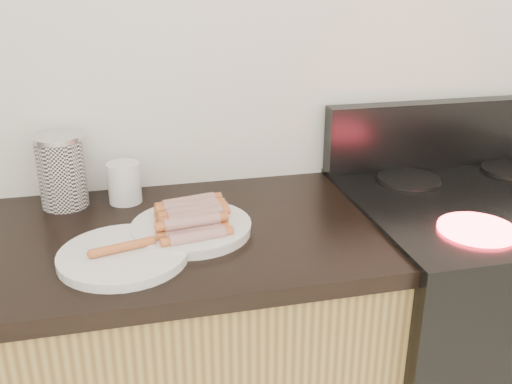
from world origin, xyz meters
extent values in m
cube|color=silver|center=(0.00, 2.00, 1.30)|extent=(4.00, 0.04, 2.60)
cube|color=black|center=(0.78, 1.68, 0.45)|extent=(0.76, 0.65, 0.90)
cube|color=black|center=(0.78, 1.68, 0.91)|extent=(0.76, 0.65, 0.01)
cube|color=black|center=(0.78, 1.96, 1.01)|extent=(0.76, 0.06, 0.20)
cylinder|color=#FF1E2D|center=(0.61, 1.51, 0.92)|extent=(0.18, 0.18, 0.01)
cylinder|color=black|center=(0.61, 1.84, 0.92)|extent=(0.18, 0.18, 0.01)
cylinder|color=black|center=(0.95, 1.84, 0.92)|extent=(0.18, 0.18, 0.01)
cylinder|color=white|center=(-0.04, 1.67, 0.91)|extent=(0.35, 0.35, 0.02)
cylinder|color=white|center=(-0.20, 1.57, 0.91)|extent=(0.30, 0.30, 0.02)
cylinder|color=maroon|center=(-0.04, 1.58, 0.93)|extent=(0.13, 0.04, 0.03)
cylinder|color=maroon|center=(-0.04, 1.61, 0.93)|extent=(0.13, 0.04, 0.03)
cylinder|color=maroon|center=(-0.04, 1.64, 0.93)|extent=(0.13, 0.04, 0.03)
cylinder|color=maroon|center=(-0.04, 1.67, 0.93)|extent=(0.13, 0.04, 0.03)
cylinder|color=maroon|center=(-0.04, 1.70, 0.93)|extent=(0.13, 0.04, 0.03)
cylinder|color=maroon|center=(-0.04, 1.73, 0.93)|extent=(0.13, 0.04, 0.03)
cylinder|color=maroon|center=(-0.04, 1.76, 0.93)|extent=(0.13, 0.04, 0.03)
cylinder|color=maroon|center=(-0.04, 1.61, 0.96)|extent=(0.13, 0.04, 0.03)
cylinder|color=maroon|center=(-0.04, 1.64, 0.96)|extent=(0.13, 0.04, 0.03)
cylinder|color=maroon|center=(-0.04, 1.67, 0.96)|extent=(0.13, 0.04, 0.03)
cylinder|color=maroon|center=(-0.04, 1.70, 0.96)|extent=(0.13, 0.04, 0.03)
cylinder|color=maroon|center=(-0.04, 1.73, 0.96)|extent=(0.13, 0.04, 0.03)
cylinder|color=#D57248|center=(-0.20, 1.57, 0.93)|extent=(0.13, 0.05, 0.02)
cylinder|color=silver|center=(-0.34, 1.91, 0.99)|extent=(0.12, 0.12, 0.18)
cylinder|color=silver|center=(-0.34, 1.91, 1.08)|extent=(0.12, 0.12, 0.01)
cylinder|color=white|center=(-0.19, 1.90, 0.95)|extent=(0.11, 0.11, 0.11)
camera|label=1|loc=(-0.17, 0.45, 1.49)|focal=40.00mm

